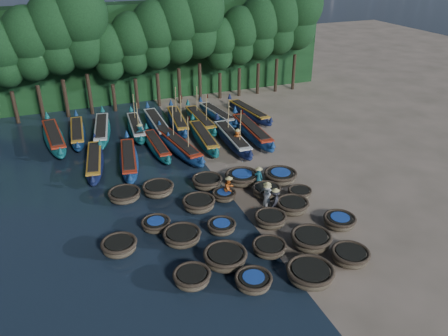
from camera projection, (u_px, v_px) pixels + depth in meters
name	position (u px, v px, depth m)	size (l,w,h in m)	color
ground	(230.00, 195.00, 29.73)	(120.00, 120.00, 0.00)	gray
foliage_wall	(147.00, 51.00, 46.88)	(40.00, 3.00, 10.00)	black
coracle_2	(253.00, 281.00, 21.58)	(2.18, 2.18, 0.70)	brown
coracle_3	(310.00, 274.00, 21.97)	(2.47, 2.47, 0.82)	brown
coracle_4	(350.00, 256.00, 23.29)	(2.47, 2.47, 0.76)	brown
coracle_5	(192.00, 278.00, 21.78)	(1.95, 1.95, 0.74)	brown
coracle_6	(225.00, 257.00, 23.11)	(2.45, 2.45, 0.83)	brown
coracle_7	(269.00, 248.00, 23.99)	(1.98, 1.98, 0.66)	brown
coracle_8	(311.00, 240.00, 24.49)	(2.80, 2.80, 0.84)	brown
coracle_9	(340.00, 221.00, 26.24)	(2.33, 2.33, 0.72)	brown
coracle_10	(119.00, 246.00, 24.00)	(2.37, 2.37, 0.79)	brown
coracle_11	(182.00, 236.00, 24.88)	(2.41, 2.41, 0.73)	brown
coracle_12	(222.00, 227.00, 25.79)	(1.96, 1.96, 0.66)	brown
coracle_13	(270.00, 219.00, 26.40)	(2.06, 2.06, 0.74)	brown
coracle_14	(292.00, 206.00, 27.69)	(2.12, 2.12, 0.80)	brown
coracle_15	(156.00, 224.00, 26.03)	(1.93, 1.93, 0.64)	brown
coracle_16	(199.00, 203.00, 27.95)	(2.53, 2.53, 0.79)	brown
coracle_17	(224.00, 195.00, 29.06)	(1.70, 1.70, 0.63)	brown
coracle_18	(266.00, 191.00, 29.43)	(2.22, 2.22, 0.76)	brown
coracle_19	(300.00, 193.00, 29.32)	(1.85, 1.85, 0.65)	brown
coracle_20	(124.00, 195.00, 28.99)	(2.50, 2.50, 0.72)	brown
coracle_21	(158.00, 189.00, 29.59)	(2.16, 2.16, 0.81)	brown
coracle_22	(207.00, 182.00, 30.49)	(2.20, 2.20, 0.81)	brown
coracle_23	(242.00, 178.00, 31.03)	(2.66, 2.66, 0.81)	brown
coracle_24	(280.00, 176.00, 31.15)	(2.84, 2.84, 0.85)	brown
long_boat_2	(95.00, 161.00, 33.20)	(2.41, 7.79, 1.38)	#111A3E
long_boat_3	(129.00, 159.00, 33.49)	(2.59, 8.05, 1.43)	navy
long_boat_4	(157.00, 146.00, 35.86)	(1.43, 7.34, 1.29)	#0E5454
long_boat_5	(179.00, 146.00, 35.57)	(2.74, 8.52, 3.66)	navy
long_boat_6	(204.00, 138.00, 37.23)	(2.00, 8.16, 1.44)	#0E5454
long_boat_7	(232.00, 139.00, 36.91)	(1.93, 8.71, 3.70)	#111A3E
long_boat_8	(252.00, 131.00, 38.31)	(1.96, 9.06, 1.60)	navy
long_boat_9	(54.00, 138.00, 37.11)	(2.30, 9.00, 1.59)	#0E5454
long_boat_10	(77.00, 133.00, 38.19)	(1.91, 8.00, 1.41)	navy
long_boat_11	(102.00, 130.00, 38.68)	(2.78, 8.46, 1.51)	#0E5454
long_boat_12	(136.00, 127.00, 39.38)	(1.94, 7.78, 3.31)	#0E5454
long_boat_13	(157.00, 124.00, 39.95)	(1.57, 8.60, 1.51)	navy
long_boat_14	(178.00, 121.00, 40.71)	(2.30, 8.16, 3.48)	navy
long_boat_15	(200.00, 120.00, 40.92)	(1.43, 8.19, 3.48)	#0E5454
long_boat_16	(217.00, 114.00, 42.43)	(2.31, 7.51, 1.33)	navy
long_boat_17	(249.00, 112.00, 42.89)	(2.39, 8.00, 1.42)	#111A3E
fisherman_0	(267.00, 195.00, 28.17)	(0.58, 0.80, 1.73)	silver
fisherman_1	(259.00, 177.00, 30.16)	(0.68, 0.69, 1.80)	#185666
fisherman_2	(229.00, 188.00, 28.89)	(1.01, 0.94, 1.85)	#BF5319
fisherman_3	(275.00, 200.00, 27.50)	(1.17, 1.21, 1.85)	black
fisherman_4	(267.00, 192.00, 28.43)	(0.95, 0.83, 1.73)	silver
fisherman_5	(140.00, 133.00, 37.44)	(1.54, 0.97, 1.79)	#185666
fisherman_6	(237.00, 138.00, 36.21)	(0.85, 0.60, 1.87)	#BF5319
tree_1	(3.00, 53.00, 38.75)	(4.09, 4.09, 9.65)	black
tree_2	(29.00, 43.00, 39.19)	(4.51, 4.51, 10.63)	black
tree_3	(55.00, 34.00, 39.64)	(4.92, 4.92, 11.60)	black
tree_4	(80.00, 25.00, 40.08)	(5.34, 5.34, 12.58)	black
tree_5	(109.00, 52.00, 42.07)	(3.68, 3.68, 8.68)	black
tree_6	(132.00, 43.00, 42.51)	(4.09, 4.09, 9.65)	black
tree_7	(154.00, 35.00, 42.96)	(4.51, 4.51, 10.63)	black
tree_8	(177.00, 26.00, 43.40)	(4.92, 4.92, 11.60)	black
tree_9	(198.00, 18.00, 43.85)	(5.34, 5.34, 12.58)	black
tree_10	(220.00, 43.00, 45.84)	(3.68, 3.68, 8.68)	black
tree_11	(240.00, 35.00, 46.28)	(4.09, 4.09, 9.65)	black
tree_12	(260.00, 27.00, 46.73)	(4.51, 4.51, 10.63)	black
tree_13	(279.00, 20.00, 47.17)	(4.92, 4.92, 11.60)	black
tree_14	(298.00, 12.00, 47.62)	(5.34, 5.34, 12.58)	black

